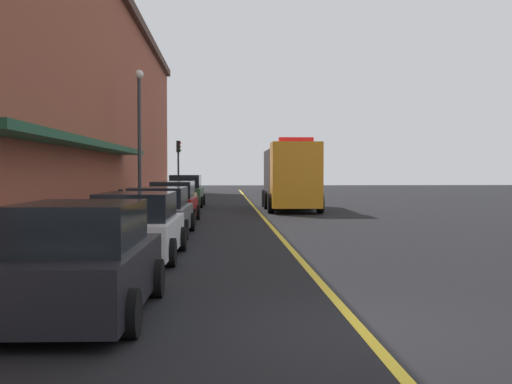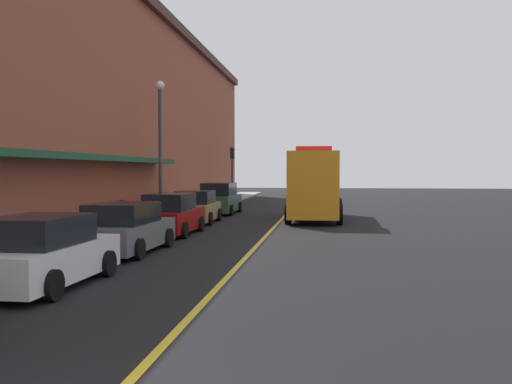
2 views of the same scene
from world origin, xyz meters
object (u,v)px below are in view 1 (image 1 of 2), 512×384
Objects in this scene: parked_car_0 at (82,263)px; parked_car_3 at (173,203)px; parked_car_1 at (138,228)px; parked_car_2 at (159,213)px; street_lamp_left at (139,125)px; parking_meter_1 at (131,198)px; parked_car_5 at (186,192)px; traffic_light_near at (178,157)px; parking_meter_0 at (121,201)px; utility_truck at (290,177)px; parked_car_4 at (178,198)px.

parked_car_3 is (0.04, 16.64, 0.00)m from parked_car_0.
parked_car_2 is (-0.02, 5.42, -0.01)m from parked_car_1.
parked_car_3 is 7.08m from street_lamp_left.
parked_car_0 is at bearing -178.64° from parked_car_1.
parked_car_0 is 15.23m from parking_meter_1.
street_lamp_left is (-2.06, 22.36, 3.62)m from parked_car_0.
parked_car_1 is at bearing -178.78° from parked_car_3.
parked_car_5 reaches higher than parked_car_3.
parked_car_2 is at bearing -87.30° from traffic_light_near.
parking_meter_1 is at bearing 90.00° from parking_meter_0.
parked_car_2 reaches higher than parking_meter_0.
parked_car_1 is 19.53m from utility_truck.
parked_car_3 is 3.24× the size of parking_meter_1.
parking_meter_0 is 2.45m from parking_meter_1.
parked_car_4 is 1.00× the size of traffic_light_near.
parking_meter_1 is (-1.46, 9.14, 0.30)m from parked_car_1.
parked_car_4 is (-0.12, 21.93, -0.03)m from parked_car_0.
parked_car_4 is 9.33m from parking_meter_0.
parked_car_3 is at bearing -178.37° from parked_car_5.
parking_meter_1 is at bearing 174.92° from parked_car_5.
parked_car_0 is 25.34m from utility_truck.
parked_car_5 is 3.68× the size of parking_meter_1.
parked_car_5 is 15.41m from parking_meter_0.
parked_car_0 is 0.98× the size of parked_car_3.
traffic_light_near is at bearing -155.29° from utility_truck.
parked_car_2 is 11.71m from street_lamp_left.
parked_car_5 is 0.71× the size of street_lamp_left.
parking_meter_0 is (-1.33, -9.23, 0.30)m from parked_car_4.
utility_truck is at bearing -119.25° from parked_car_5.
parked_car_5 reaches higher than parked_car_4.
parked_car_0 is at bearing -84.75° from street_lamp_left.
utility_truck reaches higher than parking_meter_0.
street_lamp_left reaches higher than parked_car_4.
parked_car_0 is 0.94× the size of parked_car_1.
parked_car_1 is 1.04× the size of parked_car_3.
parked_car_4 reaches higher than parked_car_1.
parked_car_4 is at bearing 2.11° from parked_car_2.
parked_car_2 is 1.95m from parking_meter_0.
parked_car_0 is 0.90× the size of parked_car_2.
utility_truck is (5.79, -3.38, 0.92)m from parked_car_5.
utility_truck is 11.93m from parking_meter_1.
utility_truck is at bearing -66.13° from traffic_light_near.
parked_car_5 is at bearing 83.94° from parking_meter_1.
parked_car_1 is 3.37× the size of parking_meter_0.
parked_car_5 reaches higher than parking_meter_0.
street_lamp_left is (-0.60, 9.66, 3.34)m from parking_meter_0.
parked_car_0 is 0.98× the size of traffic_light_near.
parked_car_3 is at bearing -86.58° from traffic_light_near.
parking_meter_1 is at bearing 6.87° from parked_car_0.
parked_car_1 is at bearing -178.27° from parked_car_2.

